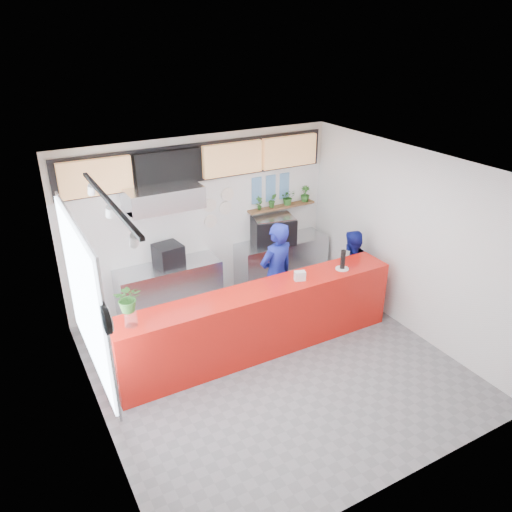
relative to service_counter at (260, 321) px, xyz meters
name	(u,v)px	position (x,y,z in m)	size (l,w,h in m)	color
floor	(273,364)	(0.00, -0.40, -0.55)	(5.00, 5.00, 0.00)	slate
ceiling	(276,170)	(0.00, -0.40, 2.45)	(5.00, 5.00, 0.00)	silver
wall_back	(202,220)	(0.00, 2.10, 0.95)	(5.00, 5.00, 0.00)	white
wall_left	(90,324)	(-2.50, -0.40, 0.95)	(5.00, 5.00, 0.00)	white
wall_right	(408,241)	(2.50, -0.40, 0.95)	(5.00, 5.00, 0.00)	white
service_counter	(260,321)	(0.00, 0.00, 0.00)	(4.50, 0.60, 1.10)	red
cream_band	(199,159)	(0.00, 2.09, 2.05)	(5.00, 0.02, 0.80)	beige
prep_bench	(170,289)	(-0.80, 1.80, -0.10)	(1.80, 0.60, 0.90)	#B2B5BA
panini_oven	(168,255)	(-0.77, 1.80, 0.54)	(0.43, 0.43, 0.39)	black
extraction_hood	(163,197)	(-0.80, 1.75, 1.60)	(1.20, 0.70, 0.35)	#B2B5BA
hood_lip	(164,209)	(-0.80, 1.75, 1.40)	(1.20, 0.70, 0.08)	#B2B5BA
right_bench	(281,261)	(1.50, 1.80, -0.10)	(1.80, 0.60, 0.90)	#B2B5BA
espresso_machine	(273,230)	(1.29, 1.80, 0.60)	(0.78, 0.55, 0.50)	black
espresso_tray	(273,218)	(1.29, 1.80, 0.83)	(0.74, 0.51, 0.07)	#A4A7AB
herb_shelf	(282,207)	(1.60, 2.00, 0.95)	(1.40, 0.18, 0.04)	brown
menu_board_far_left	(96,177)	(-1.75, 1.98, 2.00)	(1.10, 0.10, 0.55)	tan
menu_board_mid_left	(169,168)	(-0.59, 1.98, 2.00)	(1.10, 0.10, 0.55)	black
menu_board_mid_right	(233,159)	(0.57, 1.98, 2.00)	(1.10, 0.10, 0.55)	tan
menu_board_far_right	(290,151)	(1.73, 1.98, 2.00)	(1.10, 0.10, 0.55)	tan
soffit	(200,162)	(0.00, 2.06, 2.00)	(4.80, 0.04, 0.65)	black
window_pane	(84,297)	(-2.47, -0.10, 1.15)	(0.04, 2.20, 1.90)	silver
window_frame	(86,297)	(-2.45, -0.10, 1.15)	(0.03, 2.30, 2.00)	#B2B5BA
wall_clock_rim	(106,320)	(-2.46, -1.30, 1.50)	(0.30, 0.30, 0.05)	black
wall_clock_face	(109,319)	(-2.43, -1.30, 1.50)	(0.26, 0.26, 0.02)	white
track_rail	(109,201)	(-2.10, -0.40, 2.39)	(0.05, 2.40, 0.04)	black
dec_plate_a	(210,205)	(0.15, 2.07, 1.20)	(0.24, 0.24, 0.03)	silver
dec_plate_b	(225,208)	(0.45, 2.07, 1.10)	(0.24, 0.24, 0.03)	silver
dec_plate_c	(211,221)	(0.15, 2.07, 0.90)	(0.24, 0.24, 0.03)	silver
dec_plate_d	(228,194)	(0.50, 2.07, 1.35)	(0.24, 0.24, 0.03)	silver
photo_frame_a	(257,184)	(1.10, 2.08, 1.45)	(0.20, 0.02, 0.25)	#598CBF
photo_frame_b	(271,182)	(1.40, 2.08, 1.45)	(0.20, 0.02, 0.25)	#598CBF
photo_frame_c	(284,179)	(1.70, 2.08, 1.45)	(0.20, 0.02, 0.25)	#598CBF
photo_frame_d	(257,197)	(1.10, 2.08, 1.20)	(0.20, 0.02, 0.25)	#598CBF
photo_frame_e	(271,195)	(1.40, 2.08, 1.20)	(0.20, 0.02, 0.25)	#598CBF
photo_frame_f	(284,192)	(1.70, 2.08, 1.20)	(0.20, 0.02, 0.25)	#598CBF
staff_center	(276,275)	(0.65, 0.60, 0.36)	(0.66, 0.44, 1.82)	navy
staff_right	(350,269)	(2.08, 0.46, 0.17)	(0.71, 0.55, 1.45)	navy
herb_a	(259,203)	(1.11, 2.00, 1.10)	(0.14, 0.09, 0.26)	#2A5E20
herb_b	(273,200)	(1.40, 2.00, 1.11)	(0.16, 0.13, 0.28)	#2A5E20
herb_c	(288,197)	(1.74, 2.00, 1.12)	(0.27, 0.23, 0.30)	#2A5E20
herb_d	(305,194)	(2.13, 2.00, 1.12)	(0.17, 0.15, 0.31)	#2A5E20
glass_vase	(131,319)	(-1.94, -0.04, 0.65)	(0.17, 0.17, 0.20)	silver
basil_vase	(128,298)	(-1.94, -0.04, 0.96)	(0.35, 0.30, 0.38)	#2A5E20
napkin_holder	(300,276)	(0.68, -0.04, 0.62)	(0.17, 0.10, 0.15)	silver
white_plate	(342,269)	(1.48, -0.05, 0.56)	(0.21, 0.21, 0.02)	silver
pepper_mill	(343,259)	(1.48, -0.05, 0.72)	(0.08, 0.08, 0.31)	black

